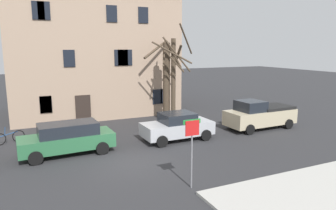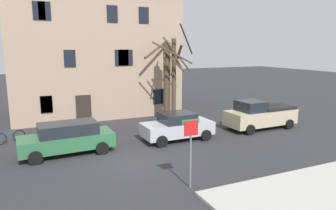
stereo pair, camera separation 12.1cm
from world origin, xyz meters
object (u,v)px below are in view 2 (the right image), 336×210
at_px(car_silver_sedan, 177,126).
at_px(building_main, 92,43).
at_px(tree_bare_near, 167,79).
at_px(bicycle_leaning, 10,137).
at_px(pickup_truck_beige, 260,115).
at_px(tree_bare_mid, 174,75).
at_px(car_green_wagon, 67,138).
at_px(street_sign_pole, 191,141).

bearing_deg(car_silver_sedan, building_main, 104.40).
distance_m(tree_bare_near, bicycle_leaning, 11.25).
xyz_separation_m(tree_bare_near, pickup_truck_beige, (4.92, -4.76, -2.27)).
height_order(car_silver_sedan, pickup_truck_beige, pickup_truck_beige).
relative_size(tree_bare_mid, car_green_wagon, 1.48).
bearing_deg(building_main, tree_bare_near, -55.41).
bearing_deg(bicycle_leaning, tree_bare_near, 7.29).
relative_size(tree_bare_mid, pickup_truck_beige, 1.42).
relative_size(car_green_wagon, street_sign_pole, 1.73).
distance_m(tree_bare_near, car_green_wagon, 9.49).
height_order(building_main, pickup_truck_beige, building_main).
xyz_separation_m(building_main, car_silver_sedan, (2.83, -11.02, -5.09)).
height_order(tree_bare_mid, pickup_truck_beige, tree_bare_mid).
height_order(tree_bare_mid, bicycle_leaning, tree_bare_mid).
bearing_deg(tree_bare_near, pickup_truck_beige, -44.07).
bearing_deg(car_silver_sedan, bicycle_leaning, 159.92).
height_order(car_green_wagon, car_silver_sedan, car_green_wagon).
distance_m(building_main, tree_bare_near, 8.04).
distance_m(car_silver_sedan, pickup_truck_beige, 6.40).
bearing_deg(car_silver_sedan, pickup_truck_beige, 0.16).
bearing_deg(bicycle_leaning, street_sign_pole, -54.35).
height_order(building_main, street_sign_pole, building_main).
xyz_separation_m(building_main, tree_bare_near, (4.30, -6.24, -2.69)).
height_order(car_silver_sedan, bicycle_leaning, car_silver_sedan).
relative_size(car_green_wagon, car_silver_sedan, 1.12).
relative_size(pickup_truck_beige, street_sign_pole, 1.80).
distance_m(building_main, bicycle_leaning, 11.44).
relative_size(tree_bare_near, tree_bare_mid, 0.85).
xyz_separation_m(car_silver_sedan, bicycle_leaning, (-9.31, 3.40, -0.47)).
xyz_separation_m(tree_bare_near, car_silver_sedan, (-1.47, -4.78, -2.40)).
bearing_deg(car_silver_sedan, car_green_wagon, 179.39).
distance_m(car_silver_sedan, street_sign_pole, 6.75).
xyz_separation_m(car_green_wagon, bicycle_leaning, (-2.89, 3.34, -0.51)).
bearing_deg(street_sign_pole, car_green_wagon, 122.49).
bearing_deg(bicycle_leaning, car_silver_sedan, -20.08).
relative_size(car_silver_sedan, bicycle_leaning, 2.59).
bearing_deg(pickup_truck_beige, tree_bare_mid, 139.25).
relative_size(building_main, tree_bare_near, 2.24).
xyz_separation_m(tree_bare_mid, car_green_wagon, (-8.13, -3.99, -2.67)).
bearing_deg(car_silver_sedan, street_sign_pole, -111.42).
relative_size(building_main, street_sign_pole, 4.84).
height_order(tree_bare_near, car_green_wagon, tree_bare_near).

